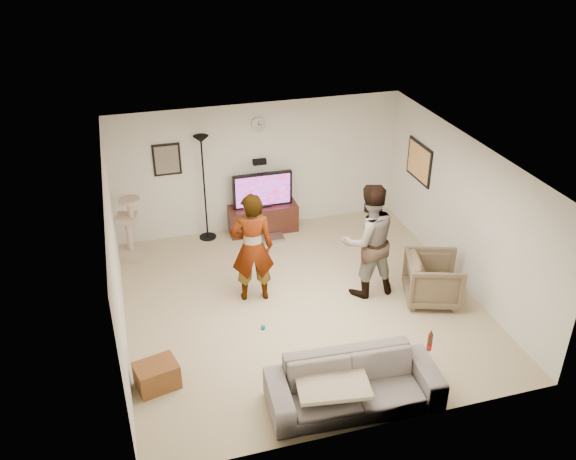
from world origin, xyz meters
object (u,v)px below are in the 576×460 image
object	(u,v)px
beer_bottle	(430,342)
armchair	(433,279)
person_right	(368,241)
side_table	(157,375)
floor_lamp	(204,189)
tv_stand	(263,218)
person_left	(252,248)
tv	(263,190)
cat_tree	(128,229)
sofa	(354,384)

from	to	relation	value
beer_bottle	armchair	distance (m)	2.12
person_right	side_table	xyz separation A→B (m)	(-3.51, -1.31, -0.78)
armchair	side_table	world-z (taller)	armchair
floor_lamp	tv_stand	bearing A→B (deg)	-2.37
person_left	person_right	bearing A→B (deg)	177.27
tv	person_right	size ratio (longest dim) A/B	0.59
beer_bottle	tv_stand	bearing A→B (deg)	101.78
armchair	tv	bearing A→B (deg)	52.79
armchair	beer_bottle	bearing A→B (deg)	168.27
cat_tree	tv	bearing A→B (deg)	8.02
side_table	person_right	bearing A→B (deg)	20.53
sofa	armchair	size ratio (longest dim) A/B	2.56
tv	person_left	xyz separation A→B (m)	(-0.69, -2.13, 0.05)
tv_stand	floor_lamp	bearing A→B (deg)	177.63
cat_tree	beer_bottle	world-z (taller)	cat_tree
sofa	cat_tree	bearing A→B (deg)	123.13
floor_lamp	person_right	bearing A→B (deg)	-48.97
cat_tree	person_right	bearing A→B (deg)	-30.25
floor_lamp	beer_bottle	xyz separation A→B (m)	(2.09, -4.85, -0.26)
tv_stand	side_table	size ratio (longest dim) A/B	2.41
beer_bottle	floor_lamp	bearing A→B (deg)	113.30
floor_lamp	person_left	distance (m)	2.22
tv	floor_lamp	bearing A→B (deg)	177.63
person_left	person_right	xyz separation A→B (m)	(1.80, -0.34, 0.03)
floor_lamp	person_left	size ratio (longest dim) A/B	1.10
tv_stand	person_left	bearing A→B (deg)	-108.00
person_left	armchair	xyz separation A→B (m)	(2.74, -0.86, -0.54)
tv_stand	cat_tree	xyz separation A→B (m)	(-2.53, -0.36, 0.34)
floor_lamp	person_right	world-z (taller)	floor_lamp
tv	sofa	distance (m)	4.84
floor_lamp	person_right	size ratio (longest dim) A/B	1.06
person_left	side_table	distance (m)	2.49
person_left	beer_bottle	xyz separation A→B (m)	(1.70, -2.67, -0.16)
tv	armchair	distance (m)	3.67
armchair	cat_tree	bearing A→B (deg)	78.45
person_left	person_right	distance (m)	1.83
tv	armchair	xyz separation A→B (m)	(2.05, -3.00, -0.49)
side_table	beer_bottle	bearing A→B (deg)	-16.58
floor_lamp	person_left	bearing A→B (deg)	-79.76
tv	floor_lamp	xyz separation A→B (m)	(-1.09, 0.04, 0.14)
tv_stand	tv	xyz separation A→B (m)	(-0.00, 0.00, 0.61)
tv_stand	side_table	world-z (taller)	tv_stand
tv_stand	cat_tree	world-z (taller)	cat_tree
beer_bottle	tv	bearing A→B (deg)	101.78
sofa	person_left	bearing A→B (deg)	107.95
floor_lamp	beer_bottle	distance (m)	5.29
tv	sofa	bearing A→B (deg)	-90.14
tv_stand	armchair	distance (m)	3.63
tv	side_table	world-z (taller)	tv
cat_tree	side_table	xyz separation A→B (m)	(0.13, -3.44, -0.43)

